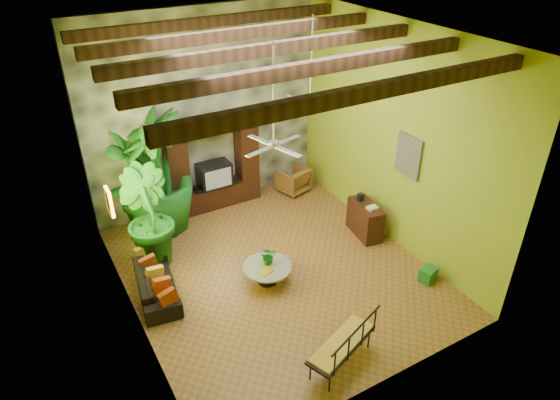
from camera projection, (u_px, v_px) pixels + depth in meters
ground at (274, 269)px, 10.94m from camera, size 7.00×7.00×0.00m
ceiling at (272, 35)px, 8.37m from camera, size 6.00×7.00×0.02m
back_wall at (204, 111)px, 12.25m from camera, size 6.00×0.02×5.00m
left_wall at (117, 209)px, 8.37m from camera, size 0.02×7.00×5.00m
right_wall at (392, 137)px, 10.93m from camera, size 0.02×7.00×5.00m
stone_accent_wall at (205, 112)px, 12.21m from camera, size 5.98×0.10×4.98m
ceiling_beams at (272, 49)px, 8.48m from camera, size 5.95×5.36×0.22m
entertainment_center at (214, 173)px, 12.77m from camera, size 2.40×0.55×2.30m
ceiling_fan_front at (274, 134)px, 8.80m from camera, size 1.28×1.28×1.86m
ceiling_fan_back at (310, 92)px, 10.76m from camera, size 1.28×1.28×1.86m
wall_art_mask at (109, 202)px, 9.34m from camera, size 0.06×0.32×0.55m
wall_art_painting at (409, 156)px, 10.57m from camera, size 0.06×0.70×0.90m
sofa at (156, 283)px, 10.13m from camera, size 0.99×1.94×0.54m
wicker_armchair at (293, 180)px, 13.73m from camera, size 0.91×0.92×0.70m
tall_plant_a at (134, 180)px, 11.75m from camera, size 1.62×1.62×2.60m
tall_plant_b at (146, 217)px, 10.65m from camera, size 1.44×1.56×2.27m
tall_plant_c at (157, 173)px, 11.60m from camera, size 1.98×1.98×2.99m
coffee_table at (267, 271)px, 10.47m from camera, size 1.03×1.03×0.40m
centerpiece_plant at (269, 256)px, 10.38m from camera, size 0.41×0.37×0.38m
yellow_tray at (266, 271)px, 10.24m from camera, size 0.33×0.28×0.03m
iron_bench at (344, 344)px, 8.38m from camera, size 1.53×1.02×0.57m
side_console at (365, 220)px, 11.90m from camera, size 0.61×1.08×0.82m
green_bin at (428, 275)px, 10.54m from camera, size 0.42×0.36×0.31m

